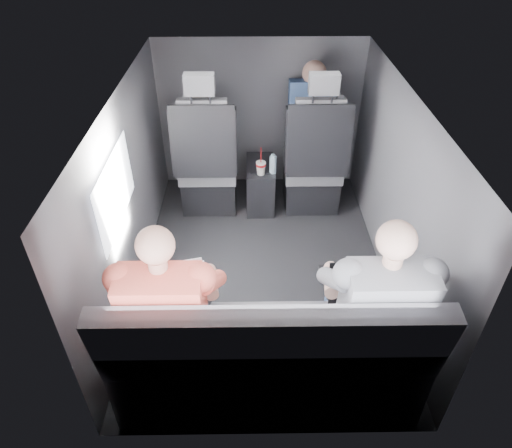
{
  "coord_description": "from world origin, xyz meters",
  "views": [
    {
      "loc": [
        -0.09,
        -2.57,
        2.35
      ],
      "look_at": [
        -0.05,
        -0.05,
        0.46
      ],
      "focal_mm": 32.0,
      "sensor_mm": 36.0,
      "label": 1
    }
  ],
  "objects_px": {
    "front_seat_right": "(313,167)",
    "soda_cup": "(261,168)",
    "laptop_white": "(177,281)",
    "passenger_rear_right": "(373,305)",
    "passenger_front_right": "(311,116)",
    "laptop_black": "(358,281)",
    "water_bottle": "(273,164)",
    "front_seat_left": "(208,168)",
    "rear_bench": "(268,360)",
    "center_console": "(260,185)",
    "passenger_rear_left": "(171,308)"
  },
  "relations": [
    {
      "from": "laptop_white",
      "to": "passenger_front_right",
      "type": "relative_size",
      "value": 0.47
    },
    {
      "from": "laptop_white",
      "to": "passenger_rear_right",
      "type": "bearing_deg",
      "value": -10.05
    },
    {
      "from": "soda_cup",
      "to": "passenger_rear_left",
      "type": "relative_size",
      "value": 0.21
    },
    {
      "from": "laptop_white",
      "to": "passenger_rear_left",
      "type": "bearing_deg",
      "value": -91.35
    },
    {
      "from": "laptop_black",
      "to": "passenger_rear_right",
      "type": "xyz_separation_m",
      "value": [
        0.04,
        -0.16,
        -0.01
      ]
    },
    {
      "from": "front_seat_right",
      "to": "passenger_rear_right",
      "type": "xyz_separation_m",
      "value": [
        0.08,
        -1.81,
        0.23
      ]
    },
    {
      "from": "front_seat_right",
      "to": "passenger_front_right",
      "type": "relative_size",
      "value": 1.61
    },
    {
      "from": "soda_cup",
      "to": "laptop_black",
      "type": "relative_size",
      "value": 0.64
    },
    {
      "from": "front_seat_left",
      "to": "laptop_black",
      "type": "relative_size",
      "value": 3.3
    },
    {
      "from": "rear_bench",
      "to": "laptop_black",
      "type": "bearing_deg",
      "value": 27.86
    },
    {
      "from": "center_console",
      "to": "passenger_rear_left",
      "type": "height_order",
      "value": "passenger_rear_left"
    },
    {
      "from": "rear_bench",
      "to": "laptop_black",
      "type": "relative_size",
      "value": 4.17
    },
    {
      "from": "center_console",
      "to": "rear_bench",
      "type": "relative_size",
      "value": 0.3
    },
    {
      "from": "passenger_rear_right",
      "to": "passenger_front_right",
      "type": "relative_size",
      "value": 1.55
    },
    {
      "from": "rear_bench",
      "to": "laptop_black",
      "type": "xyz_separation_m",
      "value": [
        0.49,
        0.26,
        0.33
      ]
    },
    {
      "from": "laptop_white",
      "to": "laptop_black",
      "type": "relative_size",
      "value": 0.97
    },
    {
      "from": "passenger_front_right",
      "to": "soda_cup",
      "type": "bearing_deg",
      "value": -139.5
    },
    {
      "from": "front_seat_right",
      "to": "laptop_black",
      "type": "relative_size",
      "value": 3.3
    },
    {
      "from": "front_seat_right",
      "to": "laptop_white",
      "type": "bearing_deg",
      "value": -120.03
    },
    {
      "from": "front_seat_right",
      "to": "laptop_white",
      "type": "height_order",
      "value": "front_seat_right"
    },
    {
      "from": "passenger_rear_right",
      "to": "passenger_rear_left",
      "type": "bearing_deg",
      "value": 179.98
    },
    {
      "from": "laptop_white",
      "to": "passenger_front_right",
      "type": "xyz_separation_m",
      "value": [
        0.93,
        1.88,
        0.12
      ]
    },
    {
      "from": "front_seat_right",
      "to": "soda_cup",
      "type": "bearing_deg",
      "value": -165.69
    },
    {
      "from": "laptop_white",
      "to": "laptop_black",
      "type": "xyz_separation_m",
      "value": [
        0.98,
        -0.02,
        0.0
      ]
    },
    {
      "from": "center_console",
      "to": "laptop_black",
      "type": "xyz_separation_m",
      "value": [
        0.49,
        -1.68,
        0.44
      ]
    },
    {
      "from": "soda_cup",
      "to": "water_bottle",
      "type": "height_order",
      "value": "soda_cup"
    },
    {
      "from": "front_seat_right",
      "to": "laptop_white",
      "type": "distance_m",
      "value": 1.89
    },
    {
      "from": "front_seat_right",
      "to": "soda_cup",
      "type": "height_order",
      "value": "front_seat_right"
    },
    {
      "from": "passenger_front_right",
      "to": "rear_bench",
      "type": "bearing_deg",
      "value": -101.42
    },
    {
      "from": "passenger_rear_right",
      "to": "passenger_front_right",
      "type": "height_order",
      "value": "passenger_rear_right"
    },
    {
      "from": "front_seat_left",
      "to": "passenger_rear_left",
      "type": "xyz_separation_m",
      "value": [
        -0.04,
        -1.81,
        0.22
      ]
    },
    {
      "from": "rear_bench",
      "to": "laptop_black",
      "type": "height_order",
      "value": "rear_bench"
    },
    {
      "from": "front_seat_left",
      "to": "passenger_front_right",
      "type": "xyz_separation_m",
      "value": [
        0.89,
        0.26,
        0.35
      ]
    },
    {
      "from": "front_seat_left",
      "to": "passenger_front_right",
      "type": "distance_m",
      "value": 0.99
    },
    {
      "from": "laptop_white",
      "to": "soda_cup",
      "type": "bearing_deg",
      "value": 72.06
    },
    {
      "from": "front_seat_right",
      "to": "center_console",
      "type": "relative_size",
      "value": 2.64
    },
    {
      "from": "water_bottle",
      "to": "passenger_rear_left",
      "type": "bearing_deg",
      "value": -109.09
    },
    {
      "from": "front_seat_left",
      "to": "laptop_white",
      "type": "xyz_separation_m",
      "value": [
        -0.04,
        -1.63,
        0.23
      ]
    },
    {
      "from": "laptop_black",
      "to": "passenger_rear_right",
      "type": "distance_m",
      "value": 0.17
    },
    {
      "from": "laptop_white",
      "to": "center_console",
      "type": "bearing_deg",
      "value": 73.62
    },
    {
      "from": "soda_cup",
      "to": "passenger_front_right",
      "type": "bearing_deg",
      "value": 40.5
    },
    {
      "from": "soda_cup",
      "to": "water_bottle",
      "type": "distance_m",
      "value": 0.1
    },
    {
      "from": "laptop_white",
      "to": "passenger_front_right",
      "type": "bearing_deg",
      "value": 63.83
    },
    {
      "from": "water_bottle",
      "to": "passenger_front_right",
      "type": "relative_size",
      "value": 0.22
    },
    {
      "from": "front_seat_left",
      "to": "laptop_white",
      "type": "height_order",
      "value": "front_seat_left"
    },
    {
      "from": "water_bottle",
      "to": "laptop_white",
      "type": "xyz_separation_m",
      "value": [
        -0.59,
        -1.53,
        0.15
      ]
    },
    {
      "from": "front_seat_right",
      "to": "center_console",
      "type": "xyz_separation_m",
      "value": [
        -0.45,
        0.04,
        -0.2
      ]
    },
    {
      "from": "center_console",
      "to": "passenger_rear_left",
      "type": "relative_size",
      "value": 0.4
    },
    {
      "from": "soda_cup",
      "to": "laptop_white",
      "type": "bearing_deg",
      "value": -107.94
    },
    {
      "from": "passenger_rear_right",
      "to": "front_seat_right",
      "type": "bearing_deg",
      "value": 92.64
    }
  ]
}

